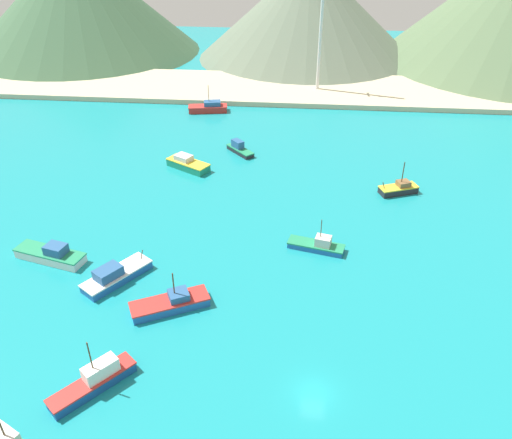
{
  "coord_description": "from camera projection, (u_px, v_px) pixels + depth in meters",
  "views": [
    {
      "loc": [
        -2.72,
        -36.34,
        44.28
      ],
      "look_at": [
        -8.76,
        29.5,
        2.42
      ],
      "focal_mm": 36.46,
      "sensor_mm": 36.0,
      "label": 1
    }
  ],
  "objects": [
    {
      "name": "fishing_boat_6",
      "position": [
        239.0,
        149.0,
        103.5
      ],
      "size": [
        6.09,
        6.37,
        2.43
      ],
      "color": "#232328",
      "rests_on": "ground"
    },
    {
      "name": "fishing_boat_4",
      "position": [
        209.0,
        108.0,
        122.81
      ],
      "size": [
        9.48,
        4.61,
        6.39
      ],
      "color": "red",
      "rests_on": "ground"
    },
    {
      "name": "radio_tower",
      "position": [
        322.0,
        16.0,
        124.5
      ],
      "size": [
        3.72,
        2.97,
        37.17
      ],
      "color": "silver",
      "rests_on": "ground"
    },
    {
      "name": "fishing_boat_11",
      "position": [
        95.0,
        381.0,
        54.23
      ],
      "size": [
        7.9,
        8.65,
        6.48
      ],
      "color": "#14478C",
      "rests_on": "ground"
    },
    {
      "name": "beach_strip",
      "position": [
        313.0,
        90.0,
        135.09
      ],
      "size": [
        247.0,
        24.91,
        1.2
      ],
      "primitive_type": "cube",
      "color": "#C6B793",
      "rests_on": "ground"
    },
    {
      "name": "ground",
      "position": [
        313.0,
        235.0,
        79.43
      ],
      "size": [
        260.0,
        280.0,
        0.5
      ],
      "color": "teal"
    },
    {
      "name": "hill_central",
      "position": [
        308.0,
        9.0,
        156.31
      ],
      "size": [
        67.11,
        67.11,
        28.74
      ],
      "color": "#60705B",
      "rests_on": "ground"
    },
    {
      "name": "fishing_boat_8",
      "position": [
        51.0,
        254.0,
        73.27
      ],
      "size": [
        10.8,
        5.51,
        2.73
      ],
      "color": "silver",
      "rests_on": "ground"
    },
    {
      "name": "fishing_boat_13",
      "position": [
        171.0,
        303.0,
        64.79
      ],
      "size": [
        10.13,
        7.08,
        5.32
      ],
      "color": "#1E5BA8",
      "rests_on": "ground"
    },
    {
      "name": "fishing_boat_10",
      "position": [
        188.0,
        164.0,
        97.59
      ],
      "size": [
        8.92,
        6.95,
        2.47
      ],
      "color": "#198466",
      "rests_on": "ground"
    },
    {
      "name": "fishing_boat_7",
      "position": [
        115.0,
        275.0,
        69.28
      ],
      "size": [
        8.24,
        9.8,
        2.6
      ],
      "color": "#1E5BA8",
      "rests_on": "ground"
    },
    {
      "name": "fishing_boat_2",
      "position": [
        399.0,
        189.0,
        89.65
      ],
      "size": [
        7.1,
        4.69,
        5.86
      ],
      "color": "#232328",
      "rests_on": "ground"
    },
    {
      "name": "fishing_boat_0",
      "position": [
        318.0,
        245.0,
        75.51
      ],
      "size": [
        8.55,
        4.25,
        5.18
      ],
      "color": "#1E5BA8",
      "rests_on": "ground"
    }
  ]
}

